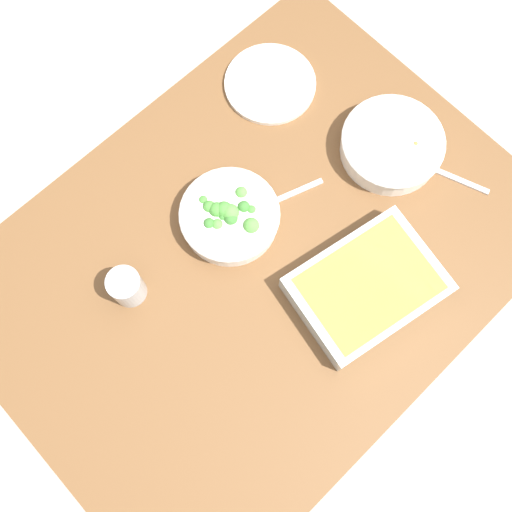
# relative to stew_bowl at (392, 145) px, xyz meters

# --- Properties ---
(ground_plane) EXTENTS (6.00, 6.00, 0.00)m
(ground_plane) POSITION_rel_stew_bowl_xyz_m (-0.40, 0.03, -0.77)
(ground_plane) COLOR #B2A899
(dining_table) EXTENTS (1.20, 0.90, 0.74)m
(dining_table) POSITION_rel_stew_bowl_xyz_m (-0.40, 0.03, -0.12)
(dining_table) COLOR brown
(dining_table) RESTS_ON ground_plane
(stew_bowl) EXTENTS (0.24, 0.24, 0.06)m
(stew_bowl) POSITION_rel_stew_bowl_xyz_m (0.00, 0.00, 0.00)
(stew_bowl) COLOR white
(stew_bowl) RESTS_ON dining_table
(broccoli_bowl) EXTENTS (0.22, 0.22, 0.07)m
(broccoli_bowl) POSITION_rel_stew_bowl_xyz_m (-0.39, 0.13, -0.00)
(broccoli_bowl) COLOR white
(broccoli_bowl) RESTS_ON dining_table
(baking_dish) EXTENTS (0.33, 0.27, 0.06)m
(baking_dish) POSITION_rel_stew_bowl_xyz_m (-0.28, -0.19, 0.00)
(baking_dish) COLOR silver
(baking_dish) RESTS_ON dining_table
(drink_cup) EXTENTS (0.07, 0.07, 0.08)m
(drink_cup) POSITION_rel_stew_bowl_xyz_m (-0.65, 0.16, 0.01)
(drink_cup) COLOR #B2BCC6
(drink_cup) RESTS_ON dining_table
(side_plate) EXTENTS (0.22, 0.22, 0.01)m
(side_plate) POSITION_rel_stew_bowl_xyz_m (-0.08, 0.32, -0.03)
(side_plate) COLOR white
(side_plate) RESTS_ON dining_table
(spoon_by_stew) EXTENTS (0.08, 0.17, 0.01)m
(spoon_by_stew) POSITION_rel_stew_bowl_xyz_m (0.05, -0.12, -0.03)
(spoon_by_stew) COLOR silver
(spoon_by_stew) RESTS_ON dining_table
(spoon_by_broccoli) EXTENTS (0.17, 0.07, 0.01)m
(spoon_by_broccoli) POSITION_rel_stew_bowl_xyz_m (-0.27, 0.09, -0.03)
(spoon_by_broccoli) COLOR silver
(spoon_by_broccoli) RESTS_ON dining_table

